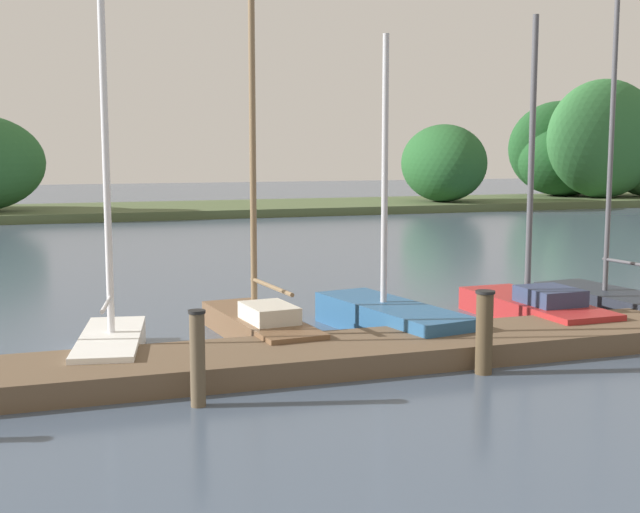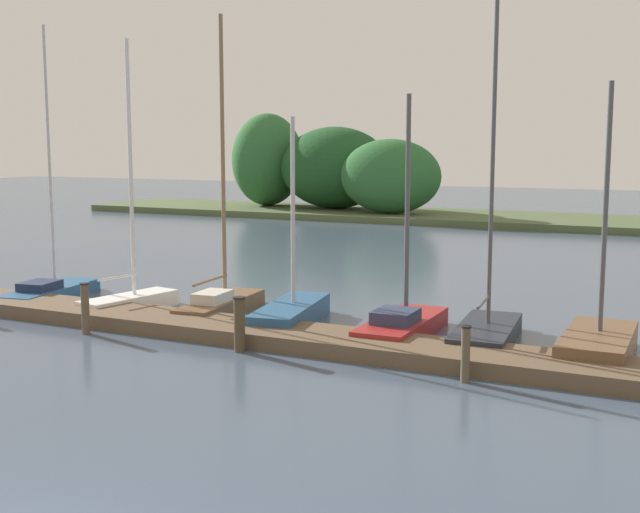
% 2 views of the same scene
% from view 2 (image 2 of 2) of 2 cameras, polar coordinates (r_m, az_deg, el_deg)
% --- Properties ---
extents(dock_pier, '(24.76, 1.80, 0.35)m').
position_cam_2_polar(dock_pier, '(18.22, 2.85, -6.15)').
color(dock_pier, brown).
rests_on(dock_pier, ground).
extents(sailboat_0, '(1.74, 4.00, 7.96)m').
position_cam_2_polar(sailboat_0, '(25.60, -18.19, -2.12)').
color(sailboat_0, '#285684').
rests_on(sailboat_0, ground).
extents(sailboat_1, '(1.41, 3.18, 7.36)m').
position_cam_2_polar(sailboat_1, '(23.26, -12.94, -2.57)').
color(sailboat_1, white).
rests_on(sailboat_1, ground).
extents(sailboat_2, '(1.33, 3.92, 7.93)m').
position_cam_2_polar(sailboat_2, '(22.30, -6.83, -2.90)').
color(sailboat_2, brown).
rests_on(sailboat_2, ground).
extents(sailboat_3, '(1.75, 3.92, 5.25)m').
position_cam_2_polar(sailboat_3, '(20.94, -1.95, -3.84)').
color(sailboat_3, '#285684').
rests_on(sailboat_3, ground).
extents(sailboat_4, '(1.30, 3.91, 5.73)m').
position_cam_2_polar(sailboat_4, '(19.73, 5.83, -4.59)').
color(sailboat_4, maroon).
rests_on(sailboat_4, ground).
extents(sailboat_5, '(1.58, 3.72, 8.33)m').
position_cam_2_polar(sailboat_5, '(19.42, 11.57, -4.80)').
color(sailboat_5, '#232833').
rests_on(sailboat_5, ground).
extents(sailboat_6, '(1.41, 3.53, 5.88)m').
position_cam_2_polar(sailboat_6, '(18.68, 18.84, -5.64)').
color(sailboat_6, brown).
rests_on(sailboat_6, ground).
extents(mooring_piling_1, '(0.22, 0.22, 1.26)m').
position_cam_2_polar(mooring_piling_1, '(20.63, -16.03, -3.48)').
color(mooring_piling_1, brown).
rests_on(mooring_piling_1, ground).
extents(mooring_piling_2, '(0.29, 0.29, 1.24)m').
position_cam_2_polar(mooring_piling_2, '(18.25, -5.63, -4.71)').
color(mooring_piling_2, '#4C3D28').
rests_on(mooring_piling_2, ground).
extents(mooring_piling_3, '(0.20, 0.20, 1.12)m').
position_cam_2_polar(mooring_piling_3, '(16.13, 10.10, -6.69)').
color(mooring_piling_3, brown).
rests_on(mooring_piling_3, ground).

